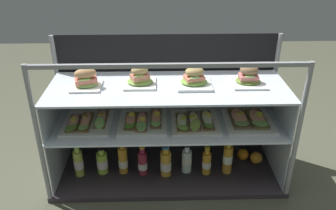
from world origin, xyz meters
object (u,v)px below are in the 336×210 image
at_px(open_sandwich_tray_mid_left, 143,121).
at_px(juice_bottle_front_middle, 78,163).
at_px(orange_fruit_beside_bottles, 256,158).
at_px(orange_fruit_near_left_post, 243,154).
at_px(plated_roll_sandwich_near_right_corner, 140,78).
at_px(plated_roll_sandwich_far_left, 248,77).
at_px(open_sandwich_tray_far_right, 87,122).
at_px(plated_roll_sandwich_center, 194,79).
at_px(juice_bottle_front_right_end, 207,162).
at_px(plated_roll_sandwich_left_of_center, 86,80).
at_px(open_sandwich_tray_far_left, 195,121).
at_px(juice_bottle_back_left, 143,163).
at_px(juice_bottle_tucked_behind, 166,163).
at_px(juice_bottle_front_fourth, 187,160).
at_px(juice_bottle_front_left_end, 102,162).
at_px(open_sandwich_tray_center, 248,120).
at_px(juice_bottle_near_post, 228,158).
at_px(juice_bottle_front_second, 123,160).

bearing_deg(open_sandwich_tray_mid_left, juice_bottle_front_middle, -177.09).
bearing_deg(orange_fruit_beside_bottles, orange_fruit_near_left_post, 150.24).
height_order(plated_roll_sandwich_near_right_corner, plated_roll_sandwich_far_left, plated_roll_sandwich_far_left).
relative_size(plated_roll_sandwich_near_right_corner, open_sandwich_tray_far_right, 0.59).
xyz_separation_m(plated_roll_sandwich_center, juice_bottle_front_middle, (-0.75, -0.05, -0.57)).
distance_m(juice_bottle_front_right_end, orange_fruit_near_left_post, 0.32).
height_order(plated_roll_sandwich_left_of_center, juice_bottle_front_right_end, plated_roll_sandwich_left_of_center).
bearing_deg(plated_roll_sandwich_near_right_corner, open_sandwich_tray_mid_left, -76.09).
height_order(plated_roll_sandwich_near_right_corner, open_sandwich_tray_far_left, plated_roll_sandwich_near_right_corner).
xyz_separation_m(plated_roll_sandwich_left_of_center, orange_fruit_beside_bottles, (1.11, 0.06, -0.63)).
bearing_deg(juice_bottle_back_left, juice_bottle_tucked_behind, -4.86).
bearing_deg(open_sandwich_tray_far_right, plated_roll_sandwich_far_left, 1.99).
height_order(plated_roll_sandwich_center, juice_bottle_front_fourth, plated_roll_sandwich_center).
relative_size(plated_roll_sandwich_far_left, juice_bottle_tucked_behind, 0.93).
distance_m(juice_bottle_front_fourth, orange_fruit_near_left_post, 0.43).
distance_m(open_sandwich_tray_mid_left, orange_fruit_near_left_post, 0.79).
bearing_deg(juice_bottle_front_left_end, juice_bottle_front_fourth, -0.24).
xyz_separation_m(plated_roll_sandwich_far_left, open_sandwich_tray_far_left, (-0.32, -0.05, -0.28)).
bearing_deg(juice_bottle_front_left_end, orange_fruit_beside_bottles, 3.93).
bearing_deg(open_sandwich_tray_center, juice_bottle_front_left_end, 179.63).
bearing_deg(juice_bottle_back_left, plated_roll_sandwich_near_right_corner, 89.46).
distance_m(plated_roll_sandwich_near_right_corner, juice_bottle_back_left, 0.58).
xyz_separation_m(plated_roll_sandwich_left_of_center, juice_bottle_near_post, (0.89, -0.03, -0.56)).
height_order(plated_roll_sandwich_near_right_corner, juice_bottle_front_fourth, plated_roll_sandwich_near_right_corner).
height_order(plated_roll_sandwich_left_of_center, open_sandwich_tray_mid_left, plated_roll_sandwich_left_of_center).
height_order(open_sandwich_tray_mid_left, juice_bottle_near_post, open_sandwich_tray_mid_left).
bearing_deg(plated_roll_sandwich_left_of_center, juice_bottle_back_left, -6.36).
bearing_deg(juice_bottle_front_middle, plated_roll_sandwich_near_right_corner, 9.38).
height_order(plated_roll_sandwich_far_left, juice_bottle_front_middle, plated_roll_sandwich_far_left).
height_order(open_sandwich_tray_far_left, juice_bottle_front_fourth, open_sandwich_tray_far_left).
distance_m(plated_roll_sandwich_center, orange_fruit_near_left_post, 0.74).
height_order(open_sandwich_tray_far_right, juice_bottle_tucked_behind, open_sandwich_tray_far_right).
xyz_separation_m(open_sandwich_tray_far_right, open_sandwich_tray_center, (1.02, -0.01, 0.00)).
xyz_separation_m(open_sandwich_tray_far_right, orange_fruit_beside_bottles, (1.13, 0.07, -0.35)).
relative_size(open_sandwich_tray_far_right, juice_bottle_front_second, 1.36).
height_order(plated_roll_sandwich_near_right_corner, orange_fruit_near_left_post, plated_roll_sandwich_near_right_corner).
bearing_deg(juice_bottle_front_right_end, orange_fruit_near_left_post, 27.91).
bearing_deg(juice_bottle_front_left_end, orange_fruit_near_left_post, 6.97).
bearing_deg(juice_bottle_back_left, open_sandwich_tray_far_right, 175.42).
relative_size(juice_bottle_front_second, juice_bottle_back_left, 1.10).
bearing_deg(plated_roll_sandwich_far_left, open_sandwich_tray_far_left, -171.47).
xyz_separation_m(plated_roll_sandwich_left_of_center, plated_roll_sandwich_far_left, (0.98, 0.03, -0.00)).
distance_m(plated_roll_sandwich_near_right_corner, orange_fruit_near_left_post, 0.95).
bearing_deg(orange_fruit_near_left_post, juice_bottle_front_fourth, -163.50).
xyz_separation_m(juice_bottle_front_fourth, juice_bottle_near_post, (0.27, -0.02, 0.02)).
xyz_separation_m(open_sandwich_tray_far_left, orange_fruit_near_left_post, (0.36, 0.13, -0.35)).
height_order(open_sandwich_tray_far_left, juice_bottle_back_left, open_sandwich_tray_far_left).
relative_size(plated_roll_sandwich_far_left, open_sandwich_tray_far_left, 0.63).
bearing_deg(juice_bottle_front_right_end, plated_roll_sandwich_center, 151.72).
bearing_deg(juice_bottle_front_right_end, juice_bottle_front_second, 177.27).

